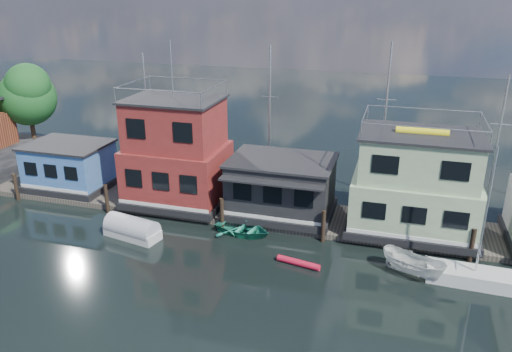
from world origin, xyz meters
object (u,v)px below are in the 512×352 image
(houseboat_blue, at_px, (70,166))
(houseboat_red, at_px, (177,154))
(houseboat_green, at_px, (416,185))
(dinghy_teal, at_px, (243,229))
(red_kayak, at_px, (298,263))
(tarp_runabout, at_px, (132,229))
(motorboat, at_px, (413,265))
(day_sailer, at_px, (474,276))
(houseboat_dark, at_px, (281,186))

(houseboat_blue, bearing_deg, houseboat_red, 0.00)
(houseboat_green, bearing_deg, dinghy_teal, -163.16)
(red_kayak, bearing_deg, houseboat_blue, 173.84)
(tarp_runabout, bearing_deg, motorboat, 12.45)
(houseboat_red, bearing_deg, day_sailer, -14.53)
(dinghy_teal, xyz_separation_m, tarp_runabout, (-6.93, -2.50, 0.18))
(motorboat, bearing_deg, red_kayak, 122.39)
(houseboat_blue, relative_size, houseboat_dark, 0.86)
(houseboat_blue, xyz_separation_m, tarp_runabout, (8.73, -5.78, -1.62))
(dinghy_teal, relative_size, motorboat, 1.01)
(houseboat_red, bearing_deg, houseboat_blue, -180.00)
(houseboat_blue, relative_size, tarp_runabout, 1.57)
(red_kayak, relative_size, motorboat, 0.70)
(houseboat_blue, distance_m, tarp_runabout, 10.59)
(houseboat_blue, bearing_deg, tarp_runabout, -33.50)
(houseboat_red, height_order, day_sailer, houseboat_red)
(day_sailer, distance_m, motorboat, 3.35)
(houseboat_red, height_order, houseboat_dark, houseboat_red)
(houseboat_green, bearing_deg, houseboat_blue, -180.00)
(dinghy_teal, distance_m, tarp_runabout, 7.37)
(red_kayak, xyz_separation_m, day_sailer, (9.87, 0.92, 0.26))
(red_kayak, distance_m, day_sailer, 9.92)
(motorboat, bearing_deg, houseboat_red, 98.32)
(dinghy_teal, distance_m, motorboat, 11.21)
(red_kayak, bearing_deg, houseboat_green, 55.25)
(motorboat, relative_size, tarp_runabout, 0.94)
(houseboat_red, relative_size, houseboat_dark, 1.60)
(houseboat_dark, distance_m, day_sailer, 13.69)
(houseboat_dark, height_order, houseboat_green, houseboat_green)
(dinghy_teal, distance_m, red_kayak, 5.33)
(tarp_runabout, bearing_deg, houseboat_blue, 158.10)
(houseboat_dark, bearing_deg, houseboat_blue, 179.94)
(red_kayak, bearing_deg, motorboat, 17.29)
(houseboat_green, height_order, tarp_runabout, houseboat_green)
(dinghy_teal, bearing_deg, motorboat, -90.60)
(houseboat_blue, bearing_deg, houseboat_green, 0.00)
(houseboat_green, bearing_deg, motorboat, -88.54)
(houseboat_blue, distance_m, red_kayak, 21.14)
(red_kayak, distance_m, motorboat, 6.60)
(houseboat_green, bearing_deg, day_sailer, -56.77)
(motorboat, bearing_deg, tarp_runabout, 117.00)
(houseboat_red, bearing_deg, motorboat, -17.81)
(houseboat_red, height_order, tarp_runabout, houseboat_red)
(houseboat_dark, height_order, red_kayak, houseboat_dark)
(houseboat_dark, height_order, tarp_runabout, houseboat_dark)
(houseboat_red, distance_m, dinghy_teal, 7.90)
(motorboat, bearing_deg, houseboat_green, 27.59)
(dinghy_teal, bearing_deg, houseboat_red, 72.81)
(houseboat_red, bearing_deg, tarp_runabout, -97.60)
(houseboat_blue, xyz_separation_m, motorboat, (26.64, -5.51, -1.46))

